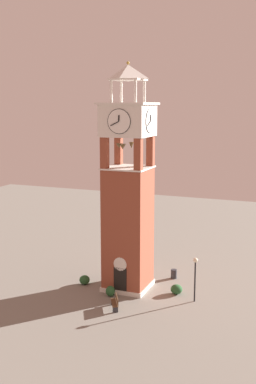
# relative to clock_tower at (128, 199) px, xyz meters

# --- Properties ---
(ground) EXTENTS (80.00, 80.00, 0.00)m
(ground) POSITION_rel_clock_tower_xyz_m (0.00, 0.00, -7.52)
(ground) COLOR gray
(clock_tower) EXTENTS (3.95, 3.95, 18.26)m
(clock_tower) POSITION_rel_clock_tower_xyz_m (0.00, 0.00, 0.00)
(clock_tower) COLOR brown
(clock_tower) RESTS_ON ground
(park_bench) EXTENTS (1.16, 1.61, 0.95)m
(park_bench) POSITION_rel_clock_tower_xyz_m (0.67, -4.24, -7.03)
(park_bench) COLOR brown
(park_bench) RESTS_ON ground
(lamp_post) EXTENTS (0.36, 0.36, 3.51)m
(lamp_post) POSITION_rel_clock_tower_xyz_m (5.85, -0.78, -5.05)
(lamp_post) COLOR black
(lamp_post) RESTS_ON ground
(trash_bin) EXTENTS (0.52, 0.52, 0.80)m
(trash_bin) POSITION_rel_clock_tower_xyz_m (2.95, 3.44, -7.12)
(trash_bin) COLOR #2D2D33
(trash_bin) RESTS_ON ground
(shrub_near_entry) EXTENTS (0.95, 0.95, 0.77)m
(shrub_near_entry) POSITION_rel_clock_tower_xyz_m (4.15, 0.14, -7.13)
(shrub_near_entry) COLOR #28562D
(shrub_near_entry) RESTS_ON ground
(shrub_left_of_tower) EXTENTS (0.73, 0.73, 0.85)m
(shrub_left_of_tower) POSITION_rel_clock_tower_xyz_m (-0.61, -2.26, -7.09)
(shrub_left_of_tower) COLOR #28562D
(shrub_left_of_tower) RESTS_ON ground
(shrub_behind_bench) EXTENTS (0.88, 0.88, 0.78)m
(shrub_behind_bench) POSITION_rel_clock_tower_xyz_m (-3.66, -0.74, -7.13)
(shrub_behind_bench) COLOR #28562D
(shrub_behind_bench) RESTS_ON ground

